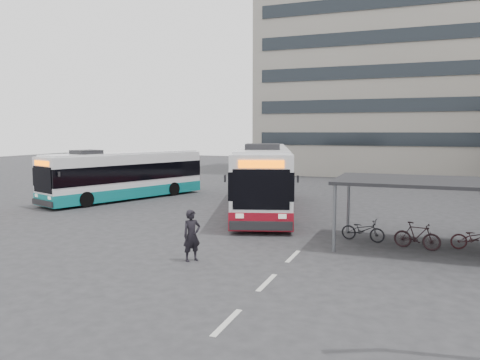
% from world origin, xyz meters
% --- Properties ---
extents(ground, '(120.00, 120.00, 0.00)m').
position_xyz_m(ground, '(0.00, 0.00, 0.00)').
color(ground, '#28282B').
rests_on(ground, ground).
extents(bike_shelter, '(10.00, 4.00, 2.54)m').
position_xyz_m(bike_shelter, '(8.50, 3.00, 1.52)').
color(bike_shelter, '#595B60').
rests_on(bike_shelter, ground).
extents(office_block, '(30.00, 15.00, 25.00)m').
position_xyz_m(office_block, '(6.00, 36.00, 12.50)').
color(office_block, gray).
rests_on(office_block, ground).
extents(road_markings, '(0.15, 7.60, 0.01)m').
position_xyz_m(road_markings, '(2.50, -3.00, 0.01)').
color(road_markings, beige).
rests_on(road_markings, ground).
extents(bus_main, '(6.31, 12.83, 3.72)m').
position_xyz_m(bus_main, '(-1.39, 8.63, 1.73)').
color(bus_main, white).
rests_on(bus_main, ground).
extents(bus_teal, '(6.00, 10.98, 3.21)m').
position_xyz_m(bus_teal, '(-10.93, 9.62, 1.49)').
color(bus_teal, white).
rests_on(bus_teal, ground).
extents(pedestrian, '(0.71, 0.75, 1.73)m').
position_xyz_m(pedestrian, '(-0.53, -1.73, 0.86)').
color(pedestrian, black).
rests_on(pedestrian, ground).
extents(sign_totem_north, '(0.54, 0.25, 2.48)m').
position_xyz_m(sign_totem_north, '(-13.97, 6.86, 1.28)').
color(sign_totem_north, '#B2220A').
rests_on(sign_totem_north, ground).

